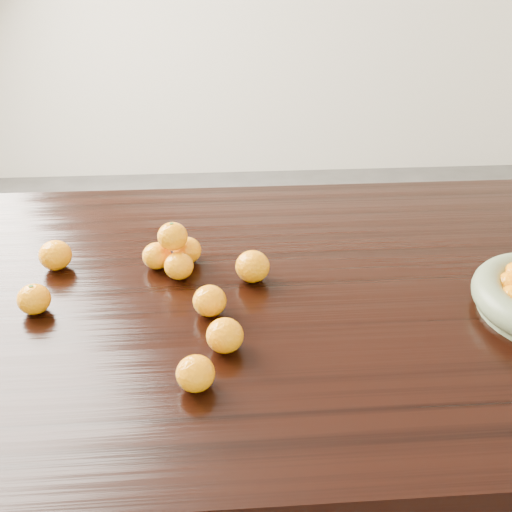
{
  "coord_description": "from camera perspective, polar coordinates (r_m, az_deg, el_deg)",
  "views": [
    {
      "loc": [
        -0.07,
        -0.95,
        1.37
      ],
      "look_at": [
        -0.01,
        -0.02,
        0.83
      ],
      "focal_mm": 40.0,
      "sensor_mm": 36.0,
      "label": 1
    }
  ],
  "objects": [
    {
      "name": "dining_table",
      "position": [
        1.19,
        0.45,
        -6.59
      ],
      "size": [
        2.0,
        1.0,
        0.75
      ],
      "color": "black",
      "rests_on": "ground"
    },
    {
      "name": "orange_pyramid",
      "position": [
        1.18,
        -8.22,
        0.43
      ],
      "size": [
        0.12,
        0.12,
        0.11
      ],
      "rotation": [
        0.0,
        0.0,
        0.3
      ],
      "color": "#FF9C07",
      "rests_on": "dining_table"
    },
    {
      "name": "loose_orange_0",
      "position": [
        1.12,
        -21.32,
        -4.04
      ],
      "size": [
        0.06,
        0.06,
        0.06
      ],
      "primitive_type": "ellipsoid",
      "color": "#FF9C07",
      "rests_on": "dining_table"
    },
    {
      "name": "loose_orange_1",
      "position": [
        0.89,
        -6.07,
        -11.6
      ],
      "size": [
        0.06,
        0.06,
        0.06
      ],
      "primitive_type": "ellipsoid",
      "color": "#FF9C07",
      "rests_on": "dining_table"
    },
    {
      "name": "loose_orange_2",
      "position": [
        1.04,
        -4.66,
        -4.49
      ],
      "size": [
        0.06,
        0.06,
        0.06
      ],
      "primitive_type": "ellipsoid",
      "color": "#FF9C07",
      "rests_on": "dining_table"
    },
    {
      "name": "loose_orange_3",
      "position": [
        1.25,
        -19.43,
        0.08
      ],
      "size": [
        0.07,
        0.07,
        0.06
      ],
      "primitive_type": "ellipsoid",
      "color": "#FF9C07",
      "rests_on": "dining_table"
    },
    {
      "name": "loose_orange_4",
      "position": [
        1.14,
        -0.35,
        -1.05
      ],
      "size": [
        0.07,
        0.07,
        0.06
      ],
      "primitive_type": "ellipsoid",
      "color": "#FF9C07",
      "rests_on": "dining_table"
    },
    {
      "name": "loose_orange_5",
      "position": [
        0.96,
        -3.13,
        -7.94
      ],
      "size": [
        0.06,
        0.06,
        0.06
      ],
      "primitive_type": "ellipsoid",
      "color": "#FF9C07",
      "rests_on": "dining_table"
    }
  ]
}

